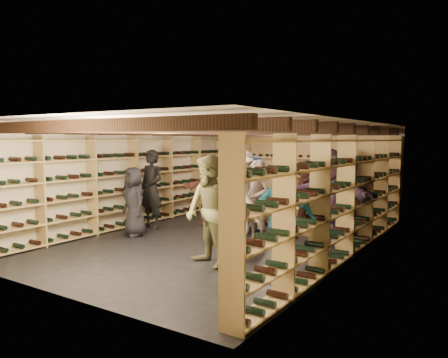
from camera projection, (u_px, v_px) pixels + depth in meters
The scene contains 23 objects.
ground at pixel (223, 238), 9.16m from camera, with size 8.00×8.00×0.00m, color black.
walls at pixel (223, 182), 9.05m from camera, with size 5.52×8.02×2.40m.
ceiling at pixel (223, 123), 8.94m from camera, with size 5.50×8.00×0.01m, color beige.
ceiling_joists at pixel (223, 130), 8.95m from camera, with size 5.40×7.12×0.18m.
wine_rack_left at pixel (134, 181), 10.46m from camera, with size 0.32×7.50×2.15m.
wine_rack_right at pixel (345, 196), 7.66m from camera, with size 0.32×7.50×2.15m.
wine_rack_back at pixel (298, 175), 12.25m from camera, with size 4.70×0.30×2.15m.
crate_stack_left at pixel (268, 212), 10.98m from camera, with size 0.56×0.43×0.51m.
crate_stack_right at pixel (292, 218), 10.07m from camera, with size 0.55×0.42×0.51m.
crate_loose at pixel (312, 231), 9.44m from camera, with size 0.50×0.33×0.17m, color tan.
person_0 at pixel (134, 202), 9.36m from camera, with size 0.73×0.47×1.49m, color black.
person_1 at pixel (151, 189), 10.12m from camera, with size 0.67×0.44×1.84m, color black.
person_2 at pixel (209, 211), 7.08m from camera, with size 0.88×0.69×1.82m, color brown.
person_3 at pixel (236, 209), 8.29m from camera, with size 0.99×0.57×1.52m, color beige.
person_4 at pixel (282, 220), 6.45m from camera, with size 1.03×0.43×1.76m, color #14536F.
person_5 at pixel (211, 191), 10.52m from camera, with size 1.56×0.50×1.68m, color brown.
person_6 at pixel (254, 193), 9.98m from camera, with size 0.84×0.54×1.71m, color #20324E.
person_7 at pixel (257, 202), 8.64m from camera, with size 0.61×0.40×1.67m, color gray.
person_8 at pixel (309, 201), 8.91m from camera, with size 0.80×0.62×1.64m, color #41211B.
person_9 at pixel (241, 192), 9.52m from camera, with size 1.19×0.68×1.84m, color #9F9991.
person_10 at pixel (228, 199), 9.06m from camera, with size 0.98×0.41×1.68m, color #264634.
person_11 at pixel (329, 197), 8.44m from camera, with size 1.77×0.56×1.91m, color #895F97.
person_12 at pixel (346, 197), 8.97m from camera, with size 0.87×0.57×1.79m, color #383A3D.
Camera 1 is at (4.95, -7.53, 2.07)m, focal length 35.00 mm.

